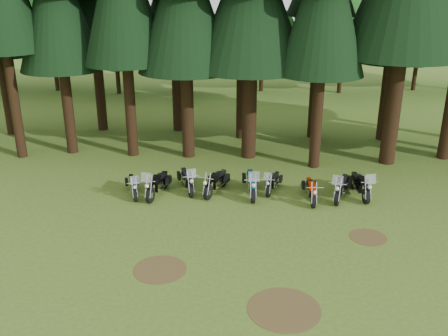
{
  "coord_description": "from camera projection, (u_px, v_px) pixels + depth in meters",
  "views": [
    {
      "loc": [
        -0.33,
        -16.31,
        9.16
      ],
      "look_at": [
        -1.11,
        5.0,
        1.0
      ],
      "focal_mm": 40.0,
      "sensor_mm": 36.0,
      "label": 1
    }
  ],
  "objects": [
    {
      "name": "motorcycle_2",
      "position": [
        187.0,
        180.0,
        22.81
      ],
      "size": [
        0.94,
        2.24,
        1.43
      ],
      "rotation": [
        0.0,
        0.0,
        0.3
      ],
      "color": "black",
      "rests_on": "ground"
    },
    {
      "name": "decid_5",
      "position": [
        350.0,
        17.0,
        39.97
      ],
      "size": [
        8.45,
        8.21,
        10.56
      ],
      "color": "black",
      "rests_on": "ground"
    },
    {
      "name": "decid_2",
      "position": [
        118.0,
        33.0,
        40.19
      ],
      "size": [
        6.72,
        6.53,
        8.4
      ],
      "color": "black",
      "rests_on": "ground"
    },
    {
      "name": "dirt_patch_0",
      "position": [
        160.0,
        269.0,
        16.72
      ],
      "size": [
        1.8,
        1.8,
        0.01
      ],
      "primitive_type": "cylinder",
      "color": "#4C3D1E",
      "rests_on": "ground"
    },
    {
      "name": "ground",
      "position": [
        249.0,
        242.0,
        18.48
      ],
      "size": [
        120.0,
        120.0,
        0.0
      ],
      "primitive_type": "plane",
      "color": "#425F21",
      "rests_on": "ground"
    },
    {
      "name": "motorcycle_7",
      "position": [
        341.0,
        188.0,
        21.96
      ],
      "size": [
        1.1,
        2.3,
        1.48
      ],
      "rotation": [
        0.0,
        0.0,
        -0.36
      ],
      "color": "black",
      "rests_on": "ground"
    },
    {
      "name": "motorcycle_1",
      "position": [
        157.0,
        185.0,
        22.25
      ],
      "size": [
        0.84,
        2.38,
        1.5
      ],
      "rotation": [
        0.0,
        0.0,
        -0.23
      ],
      "color": "black",
      "rests_on": "ground"
    },
    {
      "name": "decid_6",
      "position": [
        426.0,
        29.0,
        41.32
      ],
      "size": [
        7.06,
        6.86,
        8.82
      ],
      "color": "black",
      "rests_on": "ground"
    },
    {
      "name": "decid_3",
      "position": [
        189.0,
        39.0,
        40.49
      ],
      "size": [
        6.12,
        5.95,
        7.65
      ],
      "color": "black",
      "rests_on": "ground"
    },
    {
      "name": "motorcycle_3",
      "position": [
        216.0,
        183.0,
        22.54
      ],
      "size": [
        0.99,
        2.21,
        0.94
      ],
      "rotation": [
        0.0,
        0.0,
        -0.38
      ],
      "color": "black",
      "rests_on": "ground"
    },
    {
      "name": "motorcycle_4",
      "position": [
        251.0,
        184.0,
        22.29
      ],
      "size": [
        0.51,
        2.5,
        1.57
      ],
      "rotation": [
        0.0,
        0.0,
        0.06
      ],
      "color": "black",
      "rests_on": "ground"
    },
    {
      "name": "motorcycle_8",
      "position": [
        360.0,
        186.0,
        22.17
      ],
      "size": [
        0.58,
        2.36,
        1.48
      ],
      "rotation": [
        0.0,
        0.0,
        0.12
      ],
      "color": "black",
      "rests_on": "ground"
    },
    {
      "name": "motorcycle_0",
      "position": [
        133.0,
        186.0,
        22.28
      ],
      "size": [
        0.85,
        2.02,
        1.29
      ],
      "rotation": [
        0.0,
        0.0,
        0.3
      ],
      "color": "black",
      "rests_on": "ground"
    },
    {
      "name": "motorcycle_6",
      "position": [
        311.0,
        191.0,
        21.77
      ],
      "size": [
        0.31,
        2.14,
        0.87
      ],
      "rotation": [
        0.0,
        0.0,
        0.02
      ],
      "color": "black",
      "rests_on": "ground"
    },
    {
      "name": "dirt_patch_2",
      "position": [
        284.0,
        309.0,
        14.71
      ],
      "size": [
        2.2,
        2.2,
        0.01
      ],
      "primitive_type": "cylinder",
      "color": "#4C3D1E",
      "rests_on": "ground"
    },
    {
      "name": "decid_1",
      "position": [
        53.0,
        21.0,
        40.99
      ],
      "size": [
        7.91,
        7.69,
        9.88
      ],
      "color": "black",
      "rests_on": "ground"
    },
    {
      "name": "motorcycle_5",
      "position": [
        273.0,
        183.0,
        22.7
      ],
      "size": [
        0.85,
        1.96,
        1.25
      ],
      "rotation": [
        0.0,
        0.0,
        -0.31
      ],
      "color": "black",
      "rests_on": "ground"
    },
    {
      "name": "dirt_patch_1",
      "position": [
        368.0,
        237.0,
        18.79
      ],
      "size": [
        1.4,
        1.4,
        0.01
      ],
      "primitive_type": "cylinder",
      "color": "#4C3D1E",
      "rests_on": "ground"
    },
    {
      "name": "decid_4",
      "position": [
        266.0,
        39.0,
        41.43
      ],
      "size": [
        5.93,
        5.76,
        7.41
      ],
      "color": "black",
      "rests_on": "ground"
    }
  ]
}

